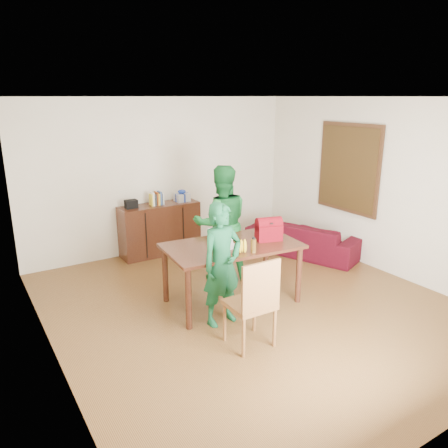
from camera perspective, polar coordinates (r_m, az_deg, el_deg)
room at (r=5.64m, az=3.14°, el=1.99°), size 5.20×5.70×2.90m
table at (r=5.80m, az=1.05°, el=-3.68°), size 1.84×1.15×0.82m
chair at (r=5.00m, az=3.44°, el=-12.35°), size 0.49×0.47×1.06m
person_near at (r=5.27m, az=-0.27°, el=-5.31°), size 0.59×0.42×1.52m
person_far at (r=6.51m, az=-0.33°, el=0.06°), size 1.03×0.92×1.75m
laptop at (r=5.64m, az=0.02°, el=-2.67°), size 0.36×0.29×0.23m
bananas at (r=5.47m, az=2.40°, el=-3.41°), size 0.18×0.13×0.06m
bottle at (r=5.46m, az=3.87°, el=-2.74°), size 0.07×0.07×0.20m
red_bag at (r=5.93m, az=5.86°, el=-0.94°), size 0.38×0.29×0.25m
sofa at (r=7.87m, az=10.30°, el=-1.79°), size 1.46×2.13×0.58m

